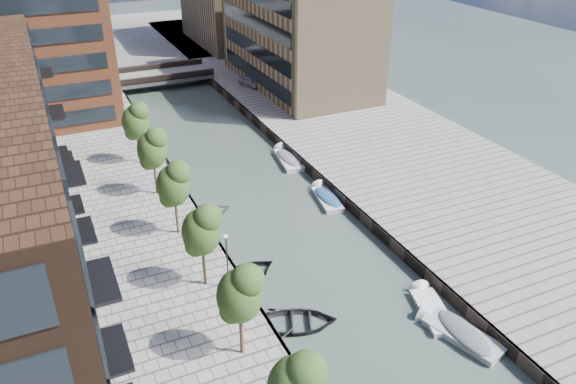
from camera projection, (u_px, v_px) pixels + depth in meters
water at (245, 180)px, 53.32m from camera, size 300.00×300.00×0.00m
quay_right at (387, 146)px, 58.95m from camera, size 20.00×140.00×1.00m
quay_wall_left at (182, 188)px, 50.84m from camera, size 0.25×140.00×1.00m
quay_wall_right at (303, 163)px, 55.32m from camera, size 0.25×140.00×1.00m
far_closure at (126, 39)px, 100.97m from camera, size 80.00×40.00×1.00m
tan_block_near at (298, 31)px, 72.93m from camera, size 12.00×25.00×14.00m
bridge at (163, 75)px, 78.19m from camera, size 13.00×6.00×1.30m
tree_2 at (239, 292)px, 30.10m from camera, size 2.50×2.50×5.95m
tree_3 at (201, 229)px, 35.69m from camera, size 2.50×2.50×5.95m
tree_4 at (173, 183)px, 41.27m from camera, size 2.50×2.50×5.95m
tree_5 at (152, 148)px, 46.86m from camera, size 2.50×2.50×5.95m
tree_6 at (135, 120)px, 52.45m from camera, size 2.50×2.50×5.95m
lamp_1 at (227, 256)px, 36.22m from camera, size 0.24×0.24×4.12m
lamp_2 at (166, 160)px, 48.99m from camera, size 0.24×0.24×4.12m
sloop_1 at (297, 326)px, 35.53m from camera, size 6.12×5.27×1.07m
sloop_3 at (209, 215)px, 47.53m from camera, size 4.56×3.54×0.87m
sloop_4 at (246, 278)px, 39.90m from camera, size 5.62×4.57×1.02m
motorboat_1 at (456, 332)px, 34.76m from camera, size 3.33×5.74×1.81m
motorboat_2 at (429, 307)px, 36.98m from camera, size 2.84×5.03×1.59m
motorboat_3 at (326, 197)px, 49.89m from camera, size 2.42×4.99×1.60m
motorboat_4 at (288, 158)px, 56.99m from camera, size 2.65×5.63×1.80m
car at (251, 82)px, 74.71m from camera, size 2.65×4.25×1.35m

